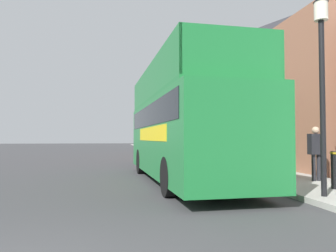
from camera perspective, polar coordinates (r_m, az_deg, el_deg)
ground_plane at (r=24.57m, az=-13.38°, el=-5.62°), size 144.00×144.00×0.00m
sidewalk at (r=22.35m, az=5.67°, el=-5.84°), size 2.95×108.00×0.14m
brick_terrace_rear at (r=25.34m, az=14.62°, el=5.46°), size 6.00×24.89×9.68m
tour_bus at (r=11.59m, az=2.53°, el=-0.72°), size 2.83×9.65×4.01m
parked_car_ahead_of_bus at (r=19.22m, az=0.29°, el=-4.69°), size 1.90×4.32×1.39m
pedestrian_third at (r=11.70m, az=24.35°, el=-3.52°), size 0.46×0.25×1.76m
lamp_post_nearest at (r=8.90m, az=25.20°, el=10.97°), size 0.35×0.35×4.91m
lamp_post_second at (r=15.97m, az=8.70°, el=3.70°), size 0.35×0.35×4.30m
lamp_post_third at (r=23.61m, az=2.03°, el=2.02°), size 0.35×0.35×4.45m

